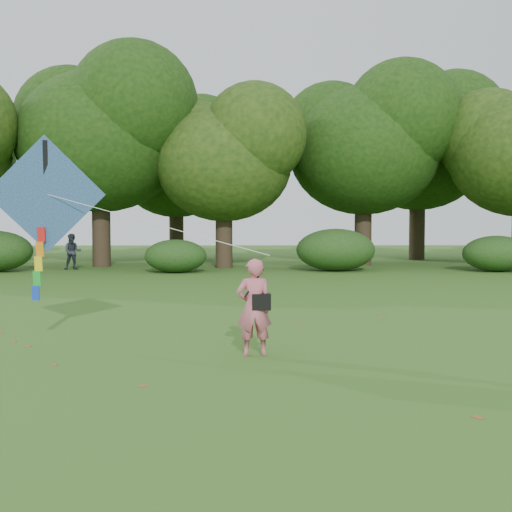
{
  "coord_description": "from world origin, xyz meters",
  "views": [
    {
      "loc": [
        -1.2,
        -10.38,
        2.15
      ],
      "look_at": [
        -0.91,
        2.0,
        1.5
      ],
      "focal_mm": 45.0,
      "sensor_mm": 36.0,
      "label": 1
    }
  ],
  "objects": [
    {
      "name": "man_kite_flyer",
      "position": [
        -0.99,
        -0.15,
        0.79
      ],
      "size": [
        0.61,
        0.43,
        1.57
      ],
      "primitive_type": "imported",
      "rotation": [
        0.0,
        0.0,
        3.24
      ],
      "color": "#C95E70",
      "rests_on": "ground"
    },
    {
      "name": "ground",
      "position": [
        0.0,
        0.0,
        0.0
      ],
      "size": [
        100.0,
        100.0,
        0.0
      ],
      "primitive_type": "plane",
      "color": "#265114",
      "rests_on": "ground"
    },
    {
      "name": "tree_line",
      "position": [
        1.67,
        22.88,
        5.6
      ],
      "size": [
        54.7,
        15.3,
        9.48
      ],
      "color": "#3A2D1E",
      "rests_on": "ground"
    },
    {
      "name": "crossbody_bag",
      "position": [
        -0.88,
        -0.18,
        0.89
      ],
      "size": [
        0.43,
        0.2,
        0.67
      ],
      "color": "black",
      "rests_on": "ground"
    },
    {
      "name": "fallen_leaves",
      "position": [
        -1.44,
        2.25,
        0.01
      ],
      "size": [
        11.48,
        14.51,
        0.01
      ],
      "color": "brown",
      "rests_on": "ground"
    },
    {
      "name": "flying_kite",
      "position": [
        -4.62,
        0.99,
        2.59
      ],
      "size": [
        4.91,
        1.41,
        2.9
      ],
      "color": "#264AA8",
      "rests_on": "ground"
    },
    {
      "name": "shrub_band",
      "position": [
        -0.72,
        17.6,
        0.86
      ],
      "size": [
        39.15,
        3.22,
        1.88
      ],
      "color": "#264919",
      "rests_on": "ground"
    },
    {
      "name": "bystander_left",
      "position": [
        -8.84,
        18.83,
        0.82
      ],
      "size": [
        0.91,
        0.77,
        1.64
      ],
      "primitive_type": "imported",
      "rotation": [
        0.0,
        0.0,
        0.21
      ],
      "color": "#2A3038",
      "rests_on": "ground"
    }
  ]
}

